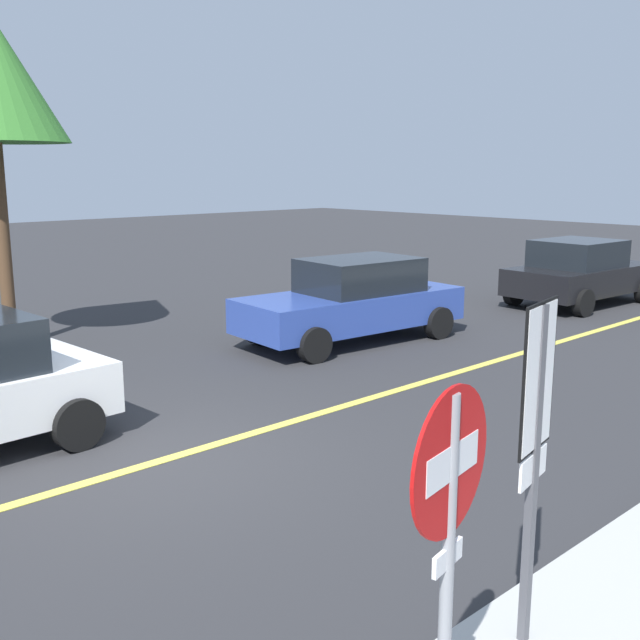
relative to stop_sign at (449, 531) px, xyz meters
The scene contains 6 objects.
ground_plane 5.61m from the stop_sign, 75.24° to the left, with size 80.00×80.00×0.00m, color #2D2D30.
lane_marking_centre 6.98m from the stop_sign, 49.97° to the left, with size 28.00×0.16×0.01m, color #E0D14C.
stop_sign is the anchor object (origin of this frame).
speed_limit_sign 1.47m from the stop_sign, 15.36° to the left, with size 0.53×0.12×2.52m.
car_blue_near_curb 11.00m from the stop_sign, 47.09° to the left, with size 4.71×2.30×1.62m.
car_black_mid_road 16.10m from the stop_sign, 26.00° to the left, with size 4.21×2.30×1.61m.
Camera 1 is at (-4.12, -7.25, 3.34)m, focal length 41.96 mm.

